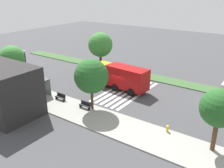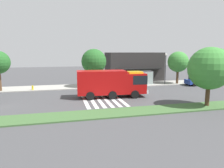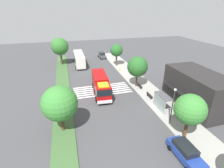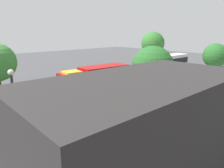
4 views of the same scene
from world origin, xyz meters
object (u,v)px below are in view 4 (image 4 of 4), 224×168
object	(u,v)px
street_lamp	(15,106)
sidewalk_tree_far_west	(215,56)
fire_truck	(94,80)
parked_car_west	(222,70)
bus_stop_shelter	(77,117)
fire_hydrant	(193,88)
sidewalk_tree_west	(152,67)
bench_near_shelter	(116,119)
bench_west_of_shelter	(149,107)
median_tree_far_west	(153,43)
transit_bus	(168,62)

from	to	relation	value
street_lamp	sidewalk_tree_far_west	size ratio (longest dim) A/B	0.92
sidewalk_tree_far_west	fire_truck	bearing A→B (deg)	-26.47
parked_car_west	street_lamp	bearing A→B (deg)	0.48
bus_stop_shelter	fire_hydrant	xyz separation A→B (m)	(-19.27, -0.89, -1.40)
bus_stop_shelter	sidewalk_tree_west	distance (m)	9.68
bench_near_shelter	street_lamp	distance (m)	8.53
fire_truck	parked_car_west	bearing A→B (deg)	171.19
bus_stop_shelter	bench_west_of_shelter	bearing A→B (deg)	179.92
bench_west_of_shelter	sidewalk_tree_far_west	distance (m)	16.09
parked_car_west	median_tree_far_west	bearing A→B (deg)	-74.70
fire_truck	street_lamp	world-z (taller)	street_lamp
median_tree_far_west	transit_bus	bearing A→B (deg)	71.36
fire_truck	sidewalk_tree_far_west	xyz separation A→B (m)	(-16.10, 8.02, 2.47)
bus_stop_shelter	sidewalk_tree_west	bearing A→B (deg)	-177.61
bus_stop_shelter	sidewalk_tree_west	xyz separation A→B (m)	(-9.31, -0.39, 2.64)
transit_bus	bench_west_of_shelter	distance (m)	22.03
parked_car_west	median_tree_far_west	xyz separation A→B (m)	(4.16, -13.14, 4.50)
bench_near_shelter	sidewalk_tree_far_west	world-z (taller)	sidewalk_tree_far_west
bench_west_of_shelter	sidewalk_tree_far_west	world-z (taller)	sidewalk_tree_far_west
sidewalk_tree_west	median_tree_far_west	distance (m)	25.26
sidewalk_tree_west	street_lamp	bearing A→B (deg)	-1.73
fire_hydrant	median_tree_far_west	bearing A→B (deg)	-124.19
parked_car_west	bus_stop_shelter	size ratio (longest dim) A/B	1.24
sidewalk_tree_west	median_tree_far_west	xyz separation A→B (m)	(-20.05, -15.34, 0.89)
bench_near_shelter	sidewalk_tree_far_west	xyz separation A→B (m)	(-20.07, -0.40, 3.93)
street_lamp	median_tree_far_west	size ratio (longest dim) A/B	0.74
transit_bus	bench_near_shelter	xyz separation A→B (m)	(23.66, 10.71, -1.47)
street_lamp	median_tree_far_west	world-z (taller)	median_tree_far_west
sidewalk_tree_west	parked_car_west	bearing A→B (deg)	-174.80
bench_near_shelter	transit_bus	bearing A→B (deg)	-155.64
bench_west_of_shelter	fire_hydrant	xyz separation A→B (m)	(-10.81, -0.90, -0.10)
transit_bus	fire_hydrant	bearing A→B (deg)	-130.10
sidewalk_tree_west	fire_hydrant	world-z (taller)	sidewalk_tree_west
bus_stop_shelter	sidewalk_tree_far_west	world-z (taller)	sidewalk_tree_far_west
bench_near_shelter	fire_hydrant	bearing A→B (deg)	-176.63
sidewalk_tree_far_west	parked_car_west	bearing A→B (deg)	-166.88
parked_car_west	transit_bus	size ratio (longest dim) A/B	0.41
bench_near_shelter	fire_truck	bearing A→B (deg)	-115.25
fire_truck	fire_hydrant	world-z (taller)	fire_truck
median_tree_far_west	fire_truck	bearing A→B (deg)	18.91
parked_car_west	sidewalk_tree_far_west	xyz separation A→B (m)	(9.45, 2.20, 3.60)
bench_west_of_shelter	bus_stop_shelter	bearing A→B (deg)	-0.08
transit_bus	bench_west_of_shelter	xyz separation A→B (m)	(19.19, 10.71, -1.47)
sidewalk_tree_far_west	street_lamp	bearing A→B (deg)	-0.82
parked_car_west	bench_west_of_shelter	size ratio (longest dim) A/B	2.71
fire_hydrant	sidewalk_tree_far_west	bearing A→B (deg)	174.05
parked_car_west	fire_hydrant	world-z (taller)	parked_car_west
bench_near_shelter	fire_hydrant	size ratio (longest dim) A/B	2.29
street_lamp	median_tree_far_west	bearing A→B (deg)	-155.84
transit_bus	street_lamp	distance (m)	33.17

